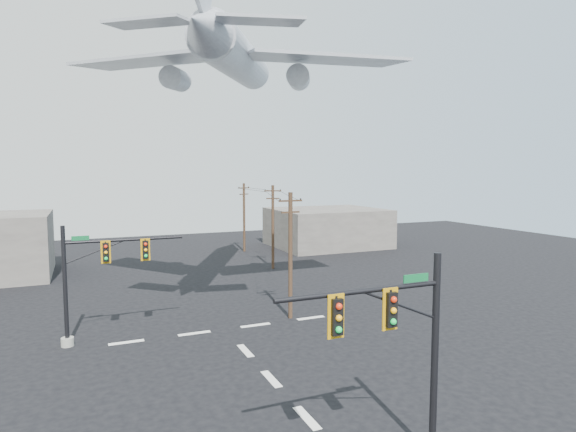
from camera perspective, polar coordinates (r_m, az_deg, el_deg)
name	(u,v)px	position (r m, az deg, el deg)	size (l,w,h in m)	color
ground	(307,418)	(21.19, 2.26, -22.81)	(120.00, 120.00, 0.00)	black
lane_markings	(262,369)	(25.63, -3.13, -17.61)	(14.00, 21.20, 0.01)	silver
signal_mast_near	(406,356)	(17.17, 13.76, -15.79)	(6.34, 0.80, 7.24)	gray
signal_mast_far	(93,280)	(30.19, -22.16, -7.02)	(7.00, 0.77, 6.95)	gray
utility_pole_a	(290,253)	(32.56, 0.29, -4.40)	(1.72, 0.29, 8.60)	#40291B
utility_pole_b	(273,225)	(49.18, -1.81, -1.11)	(1.70, 0.60, 8.60)	#40291B
utility_pole_c	(244,216)	(60.11, -5.23, 0.01)	(1.66, 0.76, 8.54)	#40291B
power_lines	(269,193)	(46.12, -2.28, 2.78)	(7.23, 27.52, 0.07)	black
airliner	(237,60)	(36.78, -6.06, 17.95)	(22.48, 24.61, 6.81)	silver
building_right	(327,227)	(64.75, 4.63, -1.36)	(14.00, 12.00, 5.00)	slate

